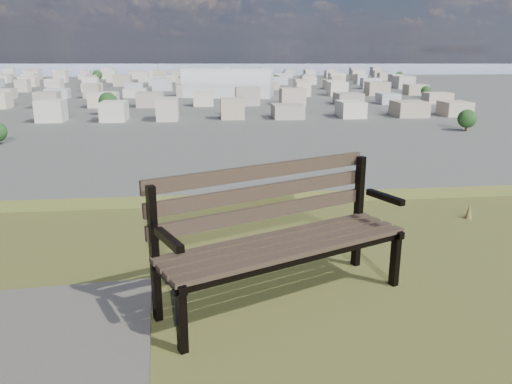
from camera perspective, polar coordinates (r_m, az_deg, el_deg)
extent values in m
cube|color=#3A3021|center=(3.54, 5.18, -6.94)|extent=(1.79, 0.87, 0.04)
cube|color=#3A3021|center=(3.64, 4.00, -6.28)|extent=(1.79, 0.87, 0.04)
cube|color=#3A3021|center=(3.74, 2.88, -5.64)|extent=(1.79, 0.87, 0.04)
cube|color=#3A3021|center=(3.84, 1.83, -5.04)|extent=(1.79, 0.87, 0.04)
cube|color=#3A3021|center=(3.85, 1.17, -2.28)|extent=(1.77, 0.82, 0.11)
cube|color=#3A3021|center=(3.82, 0.97, 0.04)|extent=(1.77, 0.82, 0.11)
cube|color=#3A3021|center=(3.81, 0.77, 2.37)|extent=(1.77, 0.82, 0.11)
cube|color=black|center=(3.23, -8.48, -14.10)|extent=(0.07, 0.08, 0.47)
cube|color=black|center=(3.51, -11.53, -7.08)|extent=(0.07, 0.08, 0.98)
cube|color=black|center=(3.32, -10.05, -9.40)|extent=(0.27, 0.51, 0.05)
cube|color=black|center=(3.16, -9.94, -5.40)|extent=(0.21, 0.37, 0.05)
cube|color=black|center=(4.18, 15.63, -7.28)|extent=(0.07, 0.08, 0.47)
cube|color=black|center=(4.40, 11.61, -2.29)|extent=(0.07, 0.08, 0.98)
cube|color=black|center=(4.25, 13.78, -3.85)|extent=(0.27, 0.51, 0.05)
cube|color=black|center=(4.13, 14.53, -0.57)|extent=(0.21, 0.37, 0.05)
cube|color=black|center=(3.55, 5.26, -7.71)|extent=(1.77, 0.83, 0.04)
cube|color=black|center=(3.86, 1.73, -5.66)|extent=(1.77, 0.83, 0.04)
cone|color=brown|center=(6.13, 23.18, -2.00)|extent=(0.08, 0.08, 0.18)
cube|color=silver|center=(302.31, -3.15, 11.36)|extent=(55.41, 33.71, 5.74)
cylinder|color=silver|center=(302.09, -3.16, 11.90)|extent=(55.41, 33.71, 21.81)
cube|color=silver|center=(211.71, -22.81, 8.38)|extent=(11.00, 11.00, 7.00)
cube|color=#A59A8D|center=(206.27, -16.34, 8.80)|extent=(11.00, 11.00, 7.00)
cube|color=#BBA994|center=(203.53, -9.60, 9.13)|extent=(11.00, 11.00, 7.00)
cube|color=#B7B7BC|center=(203.60, -2.75, 9.33)|extent=(11.00, 11.00, 7.00)
cube|color=beige|center=(206.47, 4.00, 9.40)|extent=(11.00, 11.00, 7.00)
cube|color=tan|center=(212.05, 10.48, 9.35)|extent=(11.00, 11.00, 7.00)
cube|color=#BEB3A7|center=(220.11, 16.56, 9.20)|extent=(11.00, 11.00, 7.00)
cube|color=beige|center=(230.40, 22.14, 8.97)|extent=(11.00, 11.00, 7.00)
cube|color=#BBA994|center=(262.83, -22.38, 9.67)|extent=(11.00, 11.00, 7.00)
cube|color=#B7B7BC|center=(257.35, -17.16, 10.04)|extent=(11.00, 11.00, 7.00)
cube|color=beige|center=(254.02, -11.76, 10.34)|extent=(11.00, 11.00, 7.00)
cube|color=tan|center=(252.94, -6.25, 10.55)|extent=(11.00, 11.00, 7.00)
cube|color=#BEB3A7|center=(254.13, -0.74, 10.66)|extent=(11.00, 11.00, 7.00)
cube|color=beige|center=(257.57, 4.68, 10.68)|extent=(11.00, 11.00, 7.00)
cube|color=silver|center=(263.15, 9.91, 10.61)|extent=(11.00, 11.00, 7.00)
cube|color=#A59A8D|center=(270.76, 14.88, 10.47)|extent=(11.00, 11.00, 7.00)
cube|color=#BBA994|center=(280.21, 19.54, 10.26)|extent=(11.00, 11.00, 7.00)
cube|color=beige|center=(321.25, -26.26, 10.16)|extent=(11.00, 11.00, 7.00)
cube|color=tan|center=(314.04, -22.08, 10.53)|extent=(11.00, 11.00, 7.00)
cube|color=#BEB3A7|center=(308.54, -17.71, 10.86)|extent=(11.00, 11.00, 7.00)
cube|color=beige|center=(304.83, -13.21, 11.13)|extent=(11.00, 11.00, 7.00)
cube|color=silver|center=(302.98, -8.61, 11.34)|extent=(11.00, 11.00, 7.00)
cube|color=#A59A8D|center=(303.02, -3.98, 11.48)|extent=(11.00, 11.00, 7.00)
cube|color=#BBA994|center=(304.97, 0.62, 11.54)|extent=(11.00, 11.00, 7.00)
cube|color=#B7B7BC|center=(308.77, 5.14, 11.54)|extent=(11.00, 11.00, 7.00)
cube|color=beige|center=(314.36, 9.52, 11.46)|extent=(11.00, 11.00, 7.00)
cube|color=tan|center=(321.65, 13.72, 11.33)|extent=(11.00, 11.00, 7.00)
cube|color=#BEB3A7|center=(330.52, 17.71, 11.15)|extent=(11.00, 11.00, 7.00)
cube|color=silver|center=(372.31, -25.48, 10.83)|extent=(11.00, 11.00, 7.00)
cube|color=#A59A8D|center=(365.32, -21.86, 11.16)|extent=(11.00, 11.00, 7.00)
cube|color=#BBA994|center=(359.79, -18.11, 11.45)|extent=(11.00, 11.00, 7.00)
cube|color=#B7B7BC|center=(355.81, -14.25, 11.70)|extent=(11.00, 11.00, 7.00)
cube|color=beige|center=(353.41, -10.31, 11.90)|extent=(11.00, 11.00, 7.00)
cube|color=tan|center=(352.64, -6.33, 12.04)|extent=(11.00, 11.00, 7.00)
cube|color=#BEB3A7|center=(353.49, -2.35, 12.13)|extent=(11.00, 11.00, 7.00)
cube|color=beige|center=(355.97, 1.59, 12.17)|extent=(11.00, 11.00, 7.00)
cube|color=silver|center=(360.03, 5.47, 12.15)|extent=(11.00, 11.00, 7.00)
cube|color=#A59A8D|center=(365.62, 9.23, 12.07)|extent=(11.00, 11.00, 7.00)
cube|color=#BBA994|center=(372.68, 12.87, 11.96)|extent=(11.00, 11.00, 7.00)
cube|color=#B7B7BC|center=(381.13, 16.36, 11.80)|extent=(11.00, 11.00, 7.00)
cube|color=tan|center=(423.45, -24.89, 11.34)|extent=(11.00, 11.00, 7.00)
cube|color=#BEB3A7|center=(416.62, -21.70, 11.63)|extent=(11.00, 11.00, 7.00)
cube|color=beige|center=(411.09, -18.41, 11.89)|extent=(11.00, 11.00, 7.00)
cube|color=silver|center=(406.90, -15.03, 12.12)|extent=(11.00, 11.00, 7.00)
cube|color=#A59A8D|center=(404.09, -11.59, 12.31)|extent=(11.00, 11.00, 7.00)
cube|color=#BBA994|center=(402.70, -8.11, 12.46)|extent=(11.00, 11.00, 7.00)
cube|color=#B7B7BC|center=(402.74, -4.61, 12.56)|extent=(11.00, 11.00, 7.00)
cube|color=beige|center=(404.20, -1.13, 12.62)|extent=(11.00, 11.00, 7.00)
cube|color=tan|center=(407.07, 2.32, 12.63)|extent=(11.00, 11.00, 7.00)
cube|color=#BEB3A7|center=(411.33, 5.71, 12.60)|extent=(11.00, 11.00, 7.00)
cube|color=beige|center=(416.93, 9.02, 12.53)|extent=(11.00, 11.00, 7.00)
cube|color=silver|center=(423.81, 12.23, 12.43)|extent=(11.00, 11.00, 7.00)
cube|color=#A59A8D|center=(431.92, 15.32, 12.29)|extent=(11.00, 11.00, 7.00)
cube|color=#BBA994|center=(482.44, -27.18, 11.45)|extent=(11.00, 11.00, 7.00)
cube|color=#B7B7BC|center=(474.65, -24.42, 11.73)|extent=(11.00, 11.00, 7.00)
cube|color=beige|center=(467.96, -21.57, 12.00)|extent=(11.00, 11.00, 7.00)
cube|color=tan|center=(462.42, -18.64, 12.23)|extent=(11.00, 11.00, 7.00)
cube|color=#BEB3A7|center=(458.07, -15.64, 12.44)|extent=(11.00, 11.00, 7.00)
cube|color=beige|center=(454.94, -12.59, 12.62)|extent=(11.00, 11.00, 7.00)
cube|color=silver|center=(453.07, -9.49, 12.77)|extent=(11.00, 11.00, 7.00)
cube|color=#A59A8D|center=(452.46, -6.38, 12.88)|extent=(11.00, 11.00, 7.00)
cube|color=#BBA994|center=(453.13, -3.27, 12.96)|extent=(11.00, 11.00, 7.00)
cube|color=#B7B7BC|center=(455.07, -0.17, 12.99)|extent=(11.00, 11.00, 7.00)
cube|color=beige|center=(458.25, 2.89, 12.99)|extent=(11.00, 11.00, 7.00)
cube|color=tan|center=(462.66, 5.91, 12.96)|extent=(11.00, 11.00, 7.00)
cube|color=#BEB3A7|center=(468.26, 8.85, 12.89)|extent=(11.00, 11.00, 7.00)
cube|color=beige|center=(475.00, 11.72, 12.80)|extent=(11.00, 11.00, 7.00)
cube|color=silver|center=(482.85, 14.50, 12.67)|extent=(11.00, 11.00, 7.00)
cube|color=#A59A8D|center=(533.48, -26.55, 11.80)|extent=(11.00, 11.00, 7.00)
cube|color=#BBA994|center=(525.89, -24.05, 12.05)|extent=(11.00, 11.00, 7.00)
cube|color=#B7B7BC|center=(519.31, -21.47, 12.29)|extent=(11.00, 11.00, 7.00)
cube|color=beige|center=(513.76, -18.83, 12.51)|extent=(11.00, 11.00, 7.00)
cube|color=tan|center=(509.28, -16.13, 12.70)|extent=(11.00, 11.00, 7.00)
cube|color=#BEB3A7|center=(505.91, -13.38, 12.87)|extent=(11.00, 11.00, 7.00)
cube|color=beige|center=(503.65, -10.60, 13.02)|extent=(11.00, 11.00, 7.00)
cube|color=silver|center=(502.53, -7.80, 13.13)|extent=(11.00, 11.00, 7.00)
cube|color=#A59A8D|center=(502.56, -4.99, 13.21)|extent=(11.00, 11.00, 7.00)
cube|color=#BBA994|center=(503.74, -2.19, 13.27)|extent=(11.00, 11.00, 7.00)
cube|color=#B7B7BC|center=(506.04, 0.60, 13.29)|extent=(11.00, 11.00, 7.00)
cube|color=beige|center=(509.48, 3.35, 13.28)|extent=(11.00, 11.00, 7.00)
cube|color=tan|center=(514.01, 6.06, 13.25)|extent=(11.00, 11.00, 7.00)
cube|color=#BEB3A7|center=(519.61, 8.72, 13.18)|extent=(11.00, 11.00, 7.00)
cube|color=beige|center=(526.24, 11.31, 13.09)|extent=(11.00, 11.00, 7.00)
cube|color=silver|center=(533.87, 13.84, 12.98)|extent=(11.00, 11.00, 7.00)
cube|color=#A59A8D|center=(584.58, -26.03, 12.08)|extent=(11.00, 11.00, 7.00)
cube|color=#BBA994|center=(577.17, -23.74, 12.31)|extent=(11.00, 11.00, 7.00)
cube|color=#B7B7BC|center=(570.67, -21.39, 12.53)|extent=(11.00, 11.00, 7.00)
cube|color=beige|center=(565.12, -18.98, 12.73)|extent=(11.00, 11.00, 7.00)
cube|color=tan|center=(560.54, -16.53, 12.91)|extent=(11.00, 11.00, 7.00)
cube|color=#BEB3A7|center=(556.95, -14.03, 13.07)|extent=(11.00, 11.00, 7.00)
cube|color=beige|center=(554.39, -11.51, 13.21)|extent=(11.00, 11.00, 7.00)
cube|color=silver|center=(552.85, -8.97, 13.33)|extent=(11.00, 11.00, 7.00)
cube|color=#A59A8D|center=(552.36, -6.41, 13.42)|extent=(11.00, 11.00, 7.00)
cube|color=#BBA994|center=(552.90, -3.85, 13.48)|extent=(11.00, 11.00, 7.00)
cube|color=#B7B7BC|center=(554.49, -1.31, 13.52)|extent=(11.00, 11.00, 7.00)
cube|color=beige|center=(557.10, 1.22, 13.53)|extent=(11.00, 11.00, 7.00)
cube|color=tan|center=(560.74, 3.72, 13.52)|extent=(11.00, 11.00, 7.00)
cube|color=#BEB3A7|center=(565.37, 6.19, 13.48)|extent=(11.00, 11.00, 7.00)
cube|color=beige|center=(570.97, 8.61, 13.42)|extent=(11.00, 11.00, 7.00)
cube|color=silver|center=(577.51, 10.98, 13.34)|extent=(11.00, 11.00, 7.00)
cube|color=#A59A8D|center=(584.97, 13.28, 13.24)|extent=(11.00, 11.00, 7.00)
cylinder|color=#312418|center=(187.27, 22.87, 6.78)|extent=(0.80, 0.80, 2.10)
sphere|color=#123417|center=(186.86, 22.97, 7.73)|extent=(6.30, 6.30, 6.30)
cylinder|color=#312418|center=(226.77, -16.47, 8.84)|extent=(0.80, 0.80, 2.70)
sphere|color=#123417|center=(226.35, -16.55, 9.85)|extent=(8.10, 8.10, 8.10)
cylinder|color=#312418|center=(311.72, 18.81, 10.34)|extent=(0.80, 0.80, 1.95)
sphere|color=#123417|center=(311.49, 18.85, 10.88)|extent=(5.85, 5.85, 5.85)
cylinder|color=#312418|center=(407.22, 2.32, 12.30)|extent=(0.80, 0.80, 2.25)
sphere|color=#123417|center=(407.02, 2.33, 12.77)|extent=(6.75, 6.75, 6.75)
cylinder|color=#312418|center=(471.12, -17.64, 12.12)|extent=(0.80, 0.80, 2.85)
sphere|color=#123417|center=(470.91, -17.68, 12.63)|extent=(8.55, 8.55, 8.55)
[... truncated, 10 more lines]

